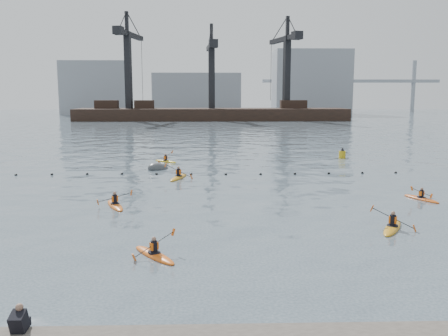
% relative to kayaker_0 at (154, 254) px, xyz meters
% --- Properties ---
extents(ground, '(400.00, 400.00, 0.00)m').
position_rel_kayaker_0_xyz_m(ground, '(2.73, -1.62, -0.09)').
color(ground, '#36464E').
rests_on(ground, ground).
extents(float_line, '(33.24, 0.73, 0.24)m').
position_rel_kayaker_0_xyz_m(float_line, '(2.23, 20.91, -0.06)').
color(float_line, black).
rests_on(float_line, ground).
extents(barge_pier, '(72.00, 19.30, 29.50)m').
position_rel_kayaker_0_xyz_m(barge_pier, '(2.51, 108.37, 1.80)').
color(barge_pier, black).
rests_on(barge_pier, ground).
extents(skyline, '(141.00, 28.00, 22.00)m').
position_rel_kayaker_0_xyz_m(skyline, '(4.97, 148.65, 9.15)').
color(skyline, gray).
rests_on(skyline, ground).
extents(kayaker_0, '(2.34, 2.80, 1.16)m').
position_rel_kayaker_0_xyz_m(kayaker_0, '(0.00, 0.00, 0.00)').
color(kayaker_0, orange).
rests_on(kayaker_0, ground).
extents(kayaker_1, '(2.25, 3.23, 1.27)m').
position_rel_kayaker_0_xyz_m(kayaker_1, '(11.79, 3.82, 0.01)').
color(kayaker_1, orange).
rests_on(kayaker_1, ground).
extents(kayaker_2, '(2.08, 3.26, 1.06)m').
position_rel_kayaker_0_xyz_m(kayaker_2, '(-3.51, 9.26, 0.01)').
color(kayaker_2, orange).
rests_on(kayaker_2, ground).
extents(kayaker_3, '(2.39, 3.58, 1.37)m').
position_rel_kayaker_0_xyz_m(kayaker_3, '(-0.24, 19.12, 0.01)').
color(kayaker_3, orange).
rests_on(kayaker_3, ground).
extents(kayaker_4, '(1.86, 2.85, 1.08)m').
position_rel_kayaker_0_xyz_m(kayaker_4, '(16.32, 10.60, -0.01)').
color(kayaker_4, '#C14C12').
rests_on(kayaker_4, ground).
extents(kayaker_5, '(2.66, 2.43, 1.20)m').
position_rel_kayaker_0_xyz_m(kayaker_5, '(-2.21, 28.75, -0.00)').
color(kayaker_5, gold).
rests_on(kayaker_5, ground).
extents(mooring_buoy, '(2.71, 2.79, 1.62)m').
position_rel_kayaker_0_xyz_m(mooring_buoy, '(-2.44, 24.02, -0.09)').
color(mooring_buoy, '#3D3F42').
rests_on(mooring_buoy, ground).
extents(nav_buoy, '(0.72, 0.72, 1.31)m').
position_rel_kayaker_0_xyz_m(nav_buoy, '(16.73, 31.10, 0.30)').
color(nav_buoy, gold).
rests_on(nav_buoy, ground).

